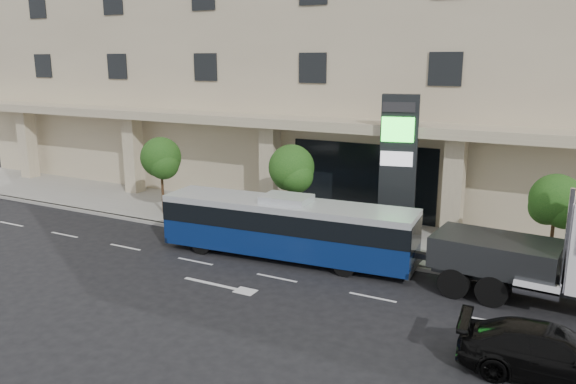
% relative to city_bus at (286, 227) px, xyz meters
% --- Properties ---
extents(ground, '(120.00, 120.00, 0.00)m').
position_rel_city_bus_xyz_m(ground, '(0.72, -0.68, -1.43)').
color(ground, black).
rests_on(ground, ground).
extents(sidewalk, '(120.00, 6.00, 0.15)m').
position_rel_city_bus_xyz_m(sidewalk, '(0.72, 4.32, -1.36)').
color(sidewalk, gray).
rests_on(sidewalk, ground).
extents(curb, '(120.00, 0.30, 0.15)m').
position_rel_city_bus_xyz_m(curb, '(0.72, 1.32, -1.36)').
color(curb, gray).
rests_on(curb, ground).
extents(convention_center, '(60.00, 17.60, 20.00)m').
position_rel_city_bus_xyz_m(convention_center, '(0.72, 14.74, 8.54)').
color(convention_center, tan).
rests_on(convention_center, ground).
extents(tree_left, '(2.27, 2.20, 4.22)m').
position_rel_city_bus_xyz_m(tree_left, '(-9.25, 2.91, 1.68)').
color(tree_left, '#422B19').
rests_on(tree_left, sidewalk).
extents(tree_mid, '(2.28, 2.20, 4.38)m').
position_rel_city_bus_xyz_m(tree_mid, '(-1.25, 2.91, 1.82)').
color(tree_mid, '#422B19').
rests_on(tree_mid, sidewalk).
extents(tree_right, '(2.10, 2.00, 4.04)m').
position_rel_city_bus_xyz_m(tree_right, '(10.25, 2.91, 1.60)').
color(tree_right, '#422B19').
rests_on(tree_right, sidewalk).
extents(city_bus, '(11.28, 3.19, 2.82)m').
position_rel_city_bus_xyz_m(city_bus, '(0.00, 0.00, 0.00)').
color(city_bus, black).
rests_on(city_bus, ground).
extents(black_sedan, '(5.07, 2.40, 1.43)m').
position_rel_city_bus_xyz_m(black_sedan, '(10.76, -4.96, -0.72)').
color(black_sedan, black).
rests_on(black_sedan, ground).
extents(signage_pylon, '(1.77, 0.96, 6.76)m').
position_rel_city_bus_xyz_m(signage_pylon, '(3.38, 4.76, 2.15)').
color(signage_pylon, black).
rests_on(signage_pylon, sidewalk).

